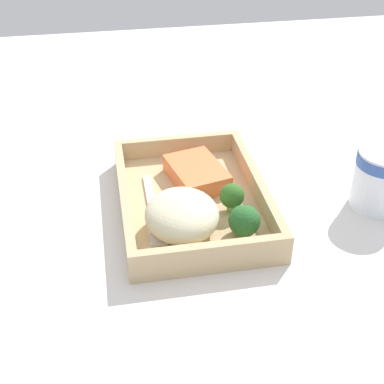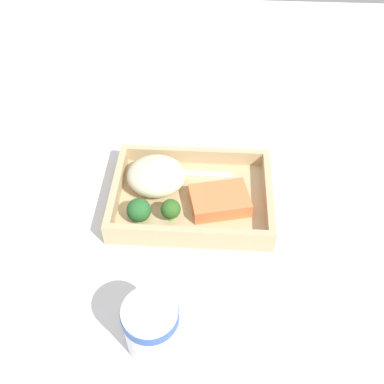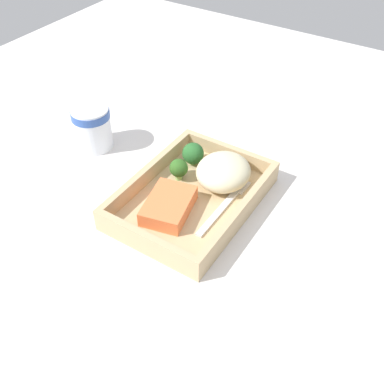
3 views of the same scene
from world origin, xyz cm
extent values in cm
cube|color=silver|center=(0.00, 0.00, -1.00)|extent=(160.00, 160.00, 2.00)
cube|color=tan|center=(0.00, 0.00, 0.60)|extent=(27.43, 19.80, 1.20)
cube|color=tan|center=(0.00, -9.30, 2.71)|extent=(27.43, 1.20, 3.01)
cube|color=tan|center=(0.00, 9.30, 2.71)|extent=(27.43, 1.20, 3.01)
cube|color=tan|center=(-13.11, 0.00, 2.71)|extent=(1.20, 17.40, 3.01)
cube|color=tan|center=(13.11, 0.00, 2.71)|extent=(1.20, 17.40, 3.01)
cube|color=#F57641|center=(-4.78, 1.53, 2.53)|extent=(11.06, 8.93, 2.66)
ellipsoid|color=beige|center=(6.41, -2.45, 3.82)|extent=(10.25, 9.46, 5.25)
cylinder|color=#7FAD59|center=(3.22, 4.85, 1.98)|extent=(1.27, 1.27, 1.56)
sphere|color=#306021|center=(3.22, 4.85, 3.68)|extent=(3.34, 3.34, 3.34)
cylinder|color=#79A553|center=(8.45, 5.18, 1.75)|extent=(1.55, 1.55, 1.11)
sphere|color=#27602A|center=(8.45, 5.18, 3.43)|extent=(4.07, 4.07, 4.07)
cube|color=silver|center=(-0.78, -5.66, 1.42)|extent=(12.41, 1.18, 0.44)
cube|color=silver|center=(7.12, -5.72, 1.42)|extent=(3.41, 2.22, 0.44)
cylinder|color=white|center=(3.86, 25.65, 4.33)|extent=(7.25, 7.25, 8.66)
camera|label=1|loc=(59.61, -10.73, 44.74)|focal=50.00mm
camera|label=2|loc=(-2.96, 51.89, 59.89)|focal=42.00mm
camera|label=3|loc=(-47.86, -30.59, 53.79)|focal=42.00mm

